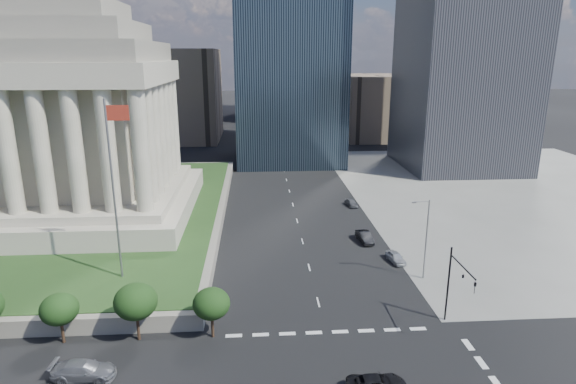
{
  "coord_description": "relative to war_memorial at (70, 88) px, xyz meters",
  "views": [
    {
      "loc": [
        -6.53,
        -27.18,
        26.15
      ],
      "look_at": [
        -3.28,
        20.79,
        12.45
      ],
      "focal_mm": 30.0,
      "sensor_mm": 36.0,
      "label": 1
    }
  ],
  "objects": [
    {
      "name": "street_lamp_north",
      "position": [
        47.33,
        -23.0,
        -15.74
      ],
      "size": [
        2.13,
        0.22,
        10.0
      ],
      "color": "slate",
      "rests_on": "ground"
    },
    {
      "name": "plaza_terrace",
      "position": [
        -11.0,
        2.0,
        -20.5
      ],
      "size": [
        66.0,
        70.0,
        1.8
      ],
      "primitive_type": "cube",
      "color": "slate",
      "rests_on": "ground"
    },
    {
      "name": "ground",
      "position": [
        34.0,
        52.0,
        -21.4
      ],
      "size": [
        500.0,
        500.0,
        0.0
      ],
      "primitive_type": "plane",
      "color": "black",
      "rests_on": "ground"
    },
    {
      "name": "flagpole",
      "position": [
        12.17,
        -24.0,
        -8.29
      ],
      "size": [
        2.52,
        0.24,
        20.0
      ],
      "color": "slate",
      "rests_on": "plaza_lawn"
    },
    {
      "name": "building_filler_ne",
      "position": [
        66.0,
        82.0,
        -11.4
      ],
      "size": [
        20.0,
        30.0,
        20.0
      ],
      "primitive_type": "cube",
      "color": "brown",
      "rests_on": "ground"
    },
    {
      "name": "pickup_truck",
      "position": [
        36.85,
        -42.82,
        -20.72
      ],
      "size": [
        4.96,
        2.4,
        1.36
      ],
      "primitive_type": "imported",
      "rotation": [
        0.0,
        0.0,
        1.6
      ],
      "color": "black",
      "rests_on": "ground"
    },
    {
      "name": "suv_grey",
      "position": [
        12.74,
        -39.52,
        -20.63
      ],
      "size": [
        2.46,
        5.43,
        1.54
      ],
      "primitive_type": "imported",
      "rotation": [
        0.0,
        0.0,
        1.51
      ],
      "color": "#5C5E64",
      "rests_on": "ground"
    },
    {
      "name": "war_memorial",
      "position": [
        0.0,
        0.0,
        0.0
      ],
      "size": [
        34.0,
        34.0,
        39.0
      ],
      "primitive_type": null,
      "color": "gray",
      "rests_on": "plaza_lawn"
    },
    {
      "name": "parked_sedan_mid",
      "position": [
        43.0,
        -10.74,
        -20.65
      ],
      "size": [
        4.66,
        2.02,
        1.49
      ],
      "primitive_type": "imported",
      "rotation": [
        0.0,
        0.0,
        0.1
      ],
      "color": "black",
      "rests_on": "ground"
    },
    {
      "name": "midrise_glass",
      "position": [
        36.0,
        47.0,
        8.6
      ],
      "size": [
        26.0,
        26.0,
        60.0
      ],
      "primitive_type": "cube",
      "color": "black",
      "rests_on": "ground"
    },
    {
      "name": "plaza_lawn",
      "position": [
        -11.0,
        2.0,
        -19.55
      ],
      "size": [
        64.0,
        68.0,
        0.1
      ],
      "primitive_type": "cube",
      "color": "#223D19",
      "rests_on": "plaza_terrace"
    },
    {
      "name": "traffic_signal_ne",
      "position": [
        46.5,
        -34.3,
        -16.15
      ],
      "size": [
        0.3,
        5.74,
        8.0
      ],
      "color": "black",
      "rests_on": "ground"
    },
    {
      "name": "sidewalk_ne",
      "position": [
        80.0,
        12.0,
        -21.38
      ],
      "size": [
        68.0,
        90.0,
        0.03
      ],
      "primitive_type": "cube",
      "color": "slate",
      "rests_on": "ground"
    },
    {
      "name": "building_filler_nw",
      "position": [
        4.0,
        82.0,
        -7.4
      ],
      "size": [
        24.0,
        30.0,
        28.0
      ],
      "primitive_type": "cube",
      "color": "brown",
      "rests_on": "ground"
    },
    {
      "name": "parked_sedan_far",
      "position": [
        44.42,
        6.4,
        -20.77
      ],
      "size": [
        3.93,
        2.12,
        1.27
      ],
      "primitive_type": "imported",
      "rotation": [
        0.0,
        0.0,
        0.17
      ],
      "color": "#525459",
      "rests_on": "ground"
    },
    {
      "name": "parked_sedan_near",
      "position": [
        45.5,
        -18.04,
        -20.74
      ],
      "size": [
        4.1,
        2.18,
        1.33
      ],
      "primitive_type": "imported",
      "rotation": [
        0.0,
        0.0,
        0.16
      ],
      "color": "#9DA0A6",
      "rests_on": "ground"
    }
  ]
}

